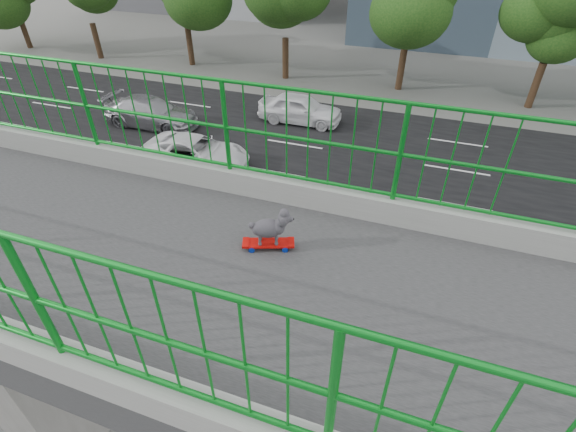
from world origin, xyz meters
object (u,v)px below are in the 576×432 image
(car_6, at_px, (241,204))
(car_3, at_px, (151,112))
(poodle, at_px, (270,227))
(car_0, at_px, (493,332))
(skateboard, at_px, (268,244))
(car_4, at_px, (300,109))
(car_2, at_px, (196,152))
(car_5, at_px, (114,234))

(car_6, bearing_deg, car_3, -127.39)
(poodle, height_order, car_0, poodle)
(skateboard, height_order, poodle, poodle)
(skateboard, height_order, car_4, skateboard)
(poodle, xyz_separation_m, car_2, (-11.90, -8.56, -6.58))
(skateboard, relative_size, car_4, 0.12)
(car_3, height_order, car_6, car_3)
(car_0, distance_m, car_3, 19.81)
(car_0, bearing_deg, car_6, -109.66)
(poodle, distance_m, car_3, 21.07)
(car_2, bearing_deg, car_5, -176.38)
(car_4, bearing_deg, skateboard, -163.30)
(car_2, bearing_deg, car_0, -116.73)
(car_2, bearing_deg, car_3, 55.31)
(car_5, distance_m, car_6, 4.63)
(poodle, relative_size, car_5, 0.09)
(car_0, relative_size, car_5, 0.81)
(car_2, height_order, car_5, car_5)
(poodle, relative_size, car_0, 0.12)
(car_0, xyz_separation_m, car_5, (0.00, -12.30, 0.13))
(car_2, distance_m, car_5, 6.41)
(car_3, relative_size, car_5, 1.13)
(car_0, relative_size, car_2, 0.76)
(skateboard, relative_size, car_3, 0.11)
(car_2, xyz_separation_m, car_4, (-6.40, 3.04, 0.10))
(car_2, relative_size, car_3, 0.94)
(skateboard, xyz_separation_m, car_5, (-5.51, -8.13, -6.27))
(poodle, bearing_deg, car_6, -171.23)
(poodle, bearing_deg, car_4, 176.65)
(car_3, bearing_deg, poodle, -138.89)
(car_2, height_order, car_6, car_6)
(car_0, distance_m, car_5, 12.30)
(skateboard, height_order, car_3, skateboard)
(car_4, bearing_deg, poodle, -163.22)
(poodle, bearing_deg, car_5, -144.16)
(skateboard, distance_m, car_5, 11.65)
(car_0, relative_size, car_3, 0.71)
(car_0, height_order, car_2, car_2)
(skateboard, height_order, car_6, skateboard)
(poodle, xyz_separation_m, car_3, (-15.10, -13.18, -6.50))
(car_4, bearing_deg, car_5, 168.38)
(car_3, relative_size, car_4, 1.14)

